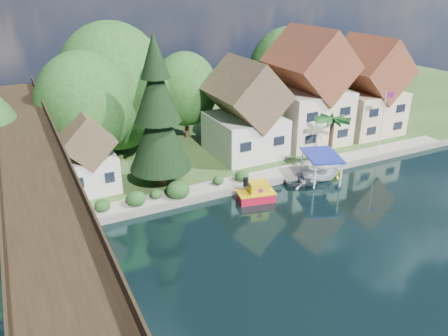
{
  "coord_description": "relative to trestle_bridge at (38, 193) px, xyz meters",
  "views": [
    {
      "loc": [
        -16.56,
        -25.71,
        19.59
      ],
      "look_at": [
        -0.68,
        6.0,
        3.97
      ],
      "focal_mm": 35.0,
      "sensor_mm": 36.0,
      "label": 1
    }
  ],
  "objects": [
    {
      "name": "ground",
      "position": [
        16.0,
        -5.17,
        -5.35
      ],
      "size": [
        140.0,
        140.0,
        0.0
      ],
      "primitive_type": "plane",
      "color": "black",
      "rests_on": "ground"
    },
    {
      "name": "bank",
      "position": [
        16.0,
        28.83,
        -5.1
      ],
      "size": [
        140.0,
        52.0,
        0.5
      ],
      "primitive_type": "cube",
      "color": "#2D4A1D",
      "rests_on": "ground"
    },
    {
      "name": "seawall",
      "position": [
        20.0,
        2.83,
        -5.04
      ],
      "size": [
        60.0,
        0.4,
        0.62
      ],
      "primitive_type": "cube",
      "color": "slate",
      "rests_on": "ground"
    },
    {
      "name": "promenade",
      "position": [
        22.0,
        4.13,
        -4.82
      ],
      "size": [
        50.0,
        2.6,
        0.06
      ],
      "primitive_type": "cube",
      "color": "gray",
      "rests_on": "bank"
    },
    {
      "name": "trestle_bridge",
      "position": [
        0.0,
        0.0,
        0.0
      ],
      "size": [
        4.12,
        44.18,
        9.3
      ],
      "color": "black",
      "rests_on": "ground"
    },
    {
      "name": "house_left",
      "position": [
        23.0,
        10.83,
        -0.21
      ],
      "size": [
        7.64,
        8.64,
        11.02
      ],
      "color": "beige",
      "rests_on": "bank"
    },
    {
      "name": "house_center",
      "position": [
        32.0,
        11.33,
        1.07
      ],
      "size": [
        8.65,
        9.18,
        13.89
      ],
      "color": "beige",
      "rests_on": "bank"
    },
    {
      "name": "house_right",
      "position": [
        41.0,
        10.83,
        0.43
      ],
      "size": [
        8.15,
        8.64,
        12.45
      ],
      "color": "beige",
      "rests_on": "bank"
    },
    {
      "name": "shed",
      "position": [
        5.0,
        9.33,
        -1.52
      ],
      "size": [
        5.09,
        5.4,
        7.85
      ],
      "color": "beige",
      "rests_on": "bank"
    },
    {
      "name": "bg_trees",
      "position": [
        17.0,
        16.08,
        1.94
      ],
      "size": [
        49.9,
        13.3,
        10.57
      ],
      "color": "#382314",
      "rests_on": "bank"
    },
    {
      "name": "shrubs",
      "position": [
        11.4,
        4.09,
        -4.12
      ],
      "size": [
        15.76,
        2.47,
        1.7
      ],
      "color": "#163A14",
      "rests_on": "bank"
    },
    {
      "name": "conifer",
      "position": [
        11.51,
        7.02,
        2.25
      ],
      "size": [
        5.99,
        5.99,
        14.74
      ],
      "color": "#382314",
      "rests_on": "bank"
    },
    {
      "name": "palm_tree",
      "position": [
        30.28,
        4.35,
        -0.13
      ],
      "size": [
        4.63,
        4.63,
        5.41
      ],
      "color": "#382314",
      "rests_on": "bank"
    },
    {
      "name": "flagpole",
      "position": [
        37.29,
        3.82,
        -0.39
      ],
      "size": [
        1.14,
        0.13,
        7.27
      ],
      "color": "white",
      "rests_on": "bank"
    },
    {
      "name": "tugboat",
      "position": [
        18.66,
        0.65,
        -4.58
      ],
      "size": [
        3.83,
        2.59,
        2.56
      ],
      "color": "#B40C25",
      "rests_on": "ground"
    },
    {
      "name": "boat_white_a",
      "position": [
        25.04,
        1.67,
        -4.92
      ],
      "size": [
        4.79,
        4.01,
        0.85
      ],
      "primitive_type": "imported",
      "rotation": [
        0.0,
        0.0,
        1.28
      ],
      "color": "silver",
      "rests_on": "ground"
    },
    {
      "name": "boat_canopy",
      "position": [
        26.68,
        1.32,
        -4.04
      ],
      "size": [
        4.6,
        5.52,
        3.04
      ],
      "color": "white",
      "rests_on": "ground"
    },
    {
      "name": "boat_yellow",
      "position": [
        28.74,
        1.77,
        -4.76
      ],
      "size": [
        2.31,
        2.02,
        1.17
      ],
      "primitive_type": "imported",
      "rotation": [
        0.0,
        0.0,
        1.53
      ],
      "color": "yellow",
      "rests_on": "ground"
    }
  ]
}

